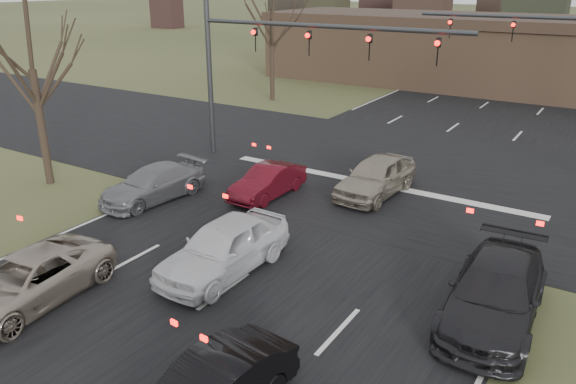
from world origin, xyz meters
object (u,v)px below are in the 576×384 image
at_px(car_silver_suv, 27,280).
at_px(car_silver_ahead, 376,176).
at_px(building, 541,55).
at_px(mast_arm_near, 268,51).
at_px(car_charcoal_sedan, 495,293).
at_px(car_red_ahead, 268,182).
at_px(car_white_sedan, 224,247).
at_px(car_grey_ahead, 153,184).

relative_size(car_silver_suv, car_silver_ahead, 1.06).
xyz_separation_m(building, mast_arm_near, (-7.23, -25.00, 2.41)).
distance_m(mast_arm_near, car_charcoal_sedan, 14.56).
relative_size(car_red_ahead, car_silver_ahead, 0.82).
bearing_deg(car_silver_ahead, mast_arm_near, 172.99).
relative_size(car_white_sedan, car_silver_ahead, 1.03).
distance_m(car_silver_suv, car_charcoal_sedan, 11.92).
distance_m(mast_arm_near, car_white_sedan, 11.02).
bearing_deg(car_grey_ahead, car_charcoal_sedan, 0.61).
bearing_deg(car_grey_ahead, car_white_sedan, -20.72).
bearing_deg(car_white_sedan, car_charcoal_sedan, 14.59).
xyz_separation_m(car_charcoal_sedan, car_grey_ahead, (-13.00, 1.42, -0.11)).
xyz_separation_m(car_white_sedan, car_charcoal_sedan, (7.19, 1.61, -0.04)).
relative_size(car_charcoal_sedan, car_red_ahead, 1.40).
bearing_deg(building, mast_arm_near, -106.13).
distance_m(car_charcoal_sedan, car_grey_ahead, 13.08).
height_order(car_silver_suv, car_white_sedan, car_white_sedan).
distance_m(car_silver_suv, car_red_ahead, 9.73).
relative_size(building, mast_arm_near, 3.50).
height_order(car_white_sedan, car_silver_ahead, car_white_sedan).
bearing_deg(car_red_ahead, car_white_sedan, -66.16).
bearing_deg(car_red_ahead, car_charcoal_sedan, -21.23).
bearing_deg(car_silver_suv, car_white_sedan, 45.56).
distance_m(car_charcoal_sedan, car_red_ahead, 10.29).
distance_m(mast_arm_near, car_red_ahead, 6.07).
bearing_deg(car_silver_ahead, building, 89.99).
relative_size(car_white_sedan, car_red_ahead, 1.25).
relative_size(mast_arm_near, car_silver_ahead, 2.71).
height_order(building, car_charcoal_sedan, building).
bearing_deg(car_white_sedan, car_red_ahead, 113.96).
distance_m(mast_arm_near, car_silver_ahead, 7.25).
bearing_deg(car_red_ahead, car_silver_ahead, 36.43).
bearing_deg(car_silver_ahead, car_grey_ahead, -141.17).
bearing_deg(car_red_ahead, mast_arm_near, 125.19).
height_order(building, car_silver_suv, building).
bearing_deg(car_charcoal_sedan, building, 94.73).
relative_size(car_white_sedan, car_charcoal_sedan, 0.89).
relative_size(car_silver_suv, car_white_sedan, 1.03).
bearing_deg(building, car_silver_suv, -98.95).
bearing_deg(car_silver_suv, building, 75.99).
distance_m(building, car_silver_suv, 38.64).
distance_m(building, car_charcoal_sedan, 32.83).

